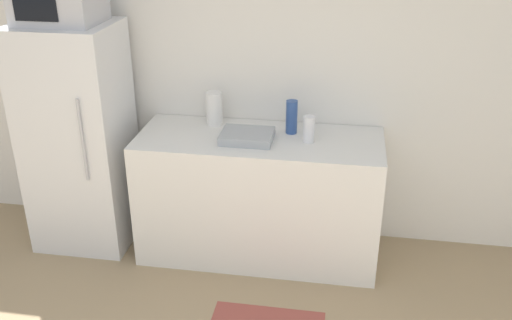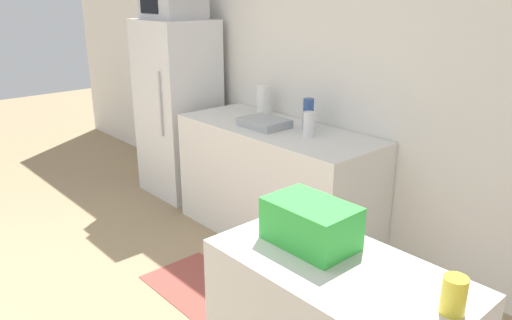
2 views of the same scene
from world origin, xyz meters
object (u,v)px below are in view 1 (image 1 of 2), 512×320
Objects in this scene: bottle_tall at (292,117)px; bottle_short at (309,129)px; microwave at (59,3)px; paper_towel_roll at (214,109)px; refrigerator at (78,138)px.

bottle_tall is 0.19m from bottle_short.
microwave is 1.23m from paper_towel_roll.
refrigerator reaches higher than bottle_tall.
paper_towel_roll is (0.95, 0.22, -0.74)m from microwave.
microwave is at bearing -174.43° from bottle_tall.
bottle_tall is 0.97× the size of paper_towel_roll.
refrigerator reaches higher than paper_towel_roll.
bottle_tall is at bearing 5.57° from microwave.
microwave is 2.16× the size of paper_towel_roll.
bottle_short is at bearing 0.38° from microwave.
microwave is 2.88× the size of bottle_short.
microwave is 2.22× the size of bottle_tall.
bottle_short is 0.75× the size of paper_towel_roll.
paper_towel_roll is at bearing 163.35° from bottle_short.
bottle_short is (1.64, 0.01, -0.77)m from microwave.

